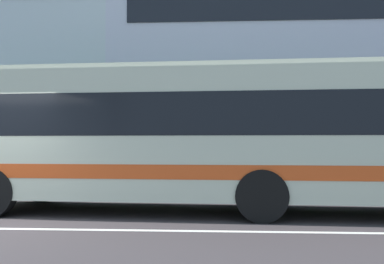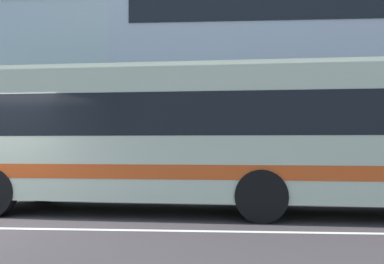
# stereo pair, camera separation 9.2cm
# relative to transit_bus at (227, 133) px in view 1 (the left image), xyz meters

# --- Properties ---
(hedge_row_far) EXTENTS (23.99, 1.10, 0.94)m
(hedge_row_far) POSITION_rel_transit_bus_xyz_m (-5.69, 3.42, -1.24)
(hedge_row_far) COLOR #23642C
(hedge_row_far) RESTS_ON ground_plane
(apartment_block_right) EXTENTS (19.36, 8.75, 11.98)m
(apartment_block_right) POSITION_rel_transit_bus_xyz_m (5.45, 10.48, 4.28)
(apartment_block_right) COLOR silver
(apartment_block_right) RESTS_ON ground_plane
(transit_bus) EXTENTS (11.53, 3.22, 3.10)m
(transit_bus) POSITION_rel_transit_bus_xyz_m (0.00, 0.00, 0.00)
(transit_bus) COLOR beige
(transit_bus) RESTS_ON ground_plane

